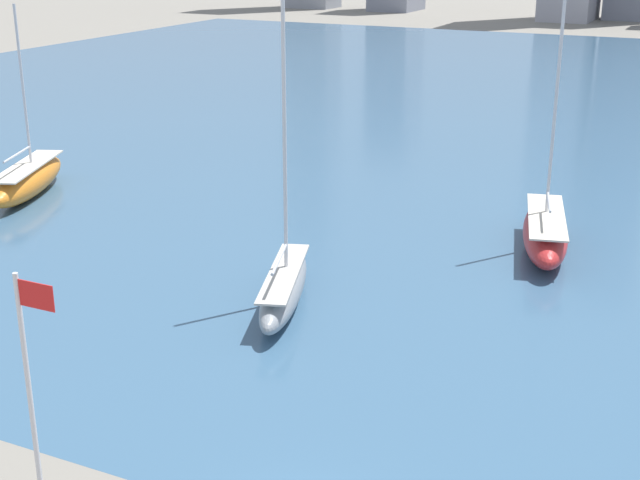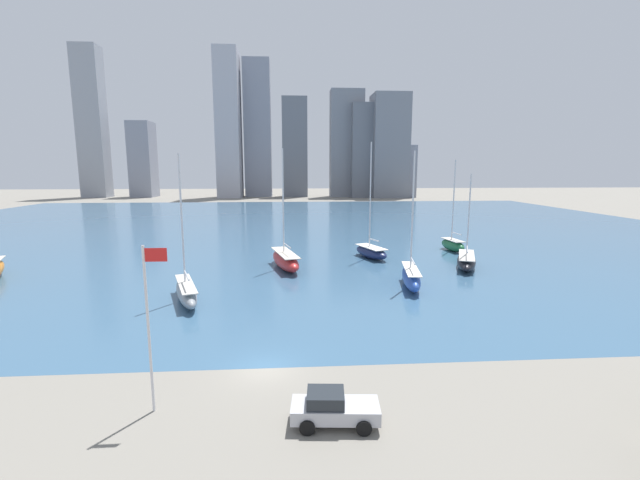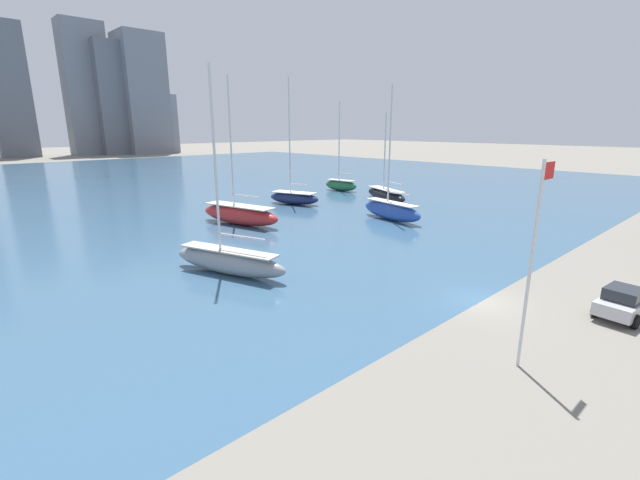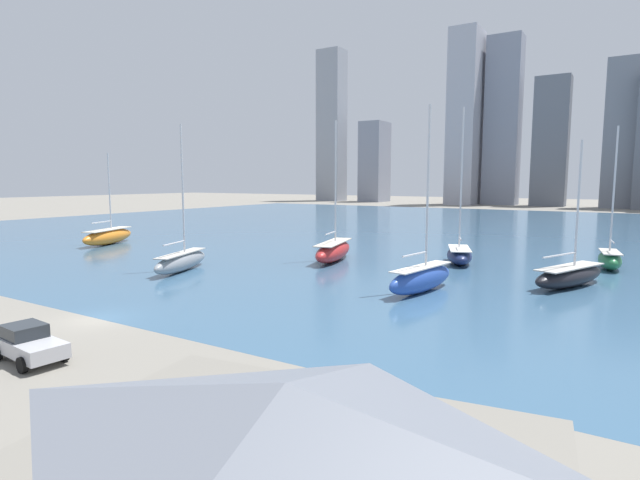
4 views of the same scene
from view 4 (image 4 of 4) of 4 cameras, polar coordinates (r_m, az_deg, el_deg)
name	(u,v)px [view 4 (image 4 of 4)]	position (r m, az deg, el deg)	size (l,w,h in m)	color
ground_plane	(99,319)	(35.38, -23.99, -8.24)	(500.00, 500.00, 0.00)	gray
harbor_water	(444,229)	(93.87, 13.96, 1.20)	(180.00, 140.00, 0.00)	#385B7A
distant_city_skyline	(542,136)	(190.62, 24.00, 10.85)	(147.45, 23.78, 64.80)	#8E939E
sailboat_red	(333,251)	(55.08, 1.54, -1.22)	(4.85, 10.66, 15.34)	#B72828
sailboat_navy	(459,254)	(55.46, 15.63, -1.58)	(4.92, 7.79, 16.49)	#19234C
sailboat_orange	(108,236)	(75.49, -23.05, 0.40)	(6.23, 10.98, 12.63)	orange
sailboat_black	(569,275)	(46.72, 26.62, -3.64)	(5.80, 9.83, 12.15)	black
sailboat_gray	(181,261)	(50.72, -15.57, -2.29)	(4.73, 9.64, 14.24)	gray
sailboat_blue	(421,278)	(40.49, 11.51, -4.25)	(3.19, 9.06, 14.69)	#284CA8
sailboat_green	(610,259)	(57.83, 30.20, -1.86)	(2.87, 6.30, 14.18)	#236B3D
parked_pickup_silver	(28,343)	(28.86, -30.36, -10.13)	(4.59, 2.44, 1.76)	#B7B7BC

